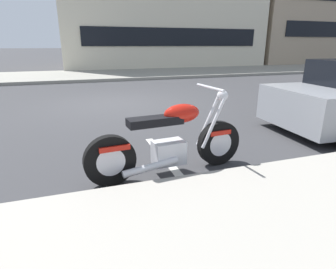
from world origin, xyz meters
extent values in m
plane|color=#333335|center=(0.00, 0.00, 0.00)|extent=(260.00, 260.00, 0.00)
cube|color=gray|center=(12.00, 7.50, 0.07)|extent=(120.00, 5.00, 0.14)
cube|color=silver|center=(0.00, -4.40, 0.00)|extent=(0.12, 2.20, 0.01)
cylinder|color=black|center=(0.65, -4.64, 0.31)|extent=(0.63, 0.17, 0.62)
cylinder|color=silver|center=(0.65, -4.64, 0.31)|extent=(0.35, 0.15, 0.34)
cylinder|color=black|center=(-0.86, -4.78, 0.31)|extent=(0.63, 0.17, 0.62)
cylinder|color=silver|center=(-0.86, -4.78, 0.31)|extent=(0.35, 0.15, 0.34)
cube|color=silver|center=(-0.11, -4.71, 0.29)|extent=(0.42, 0.30, 0.30)
cube|color=black|center=(-0.29, -4.73, 0.73)|extent=(0.70, 0.28, 0.10)
ellipsoid|color=#B7190F|center=(0.07, -4.70, 0.79)|extent=(0.50, 0.28, 0.24)
cube|color=#B7190F|center=(-0.81, -4.78, 0.48)|extent=(0.38, 0.21, 0.06)
cube|color=#B7190F|center=(0.63, -4.65, 0.48)|extent=(0.33, 0.19, 0.06)
cylinder|color=silver|center=(0.49, -4.59, 0.62)|extent=(0.34, 0.07, 0.65)
cylinder|color=silver|center=(0.51, -4.73, 0.62)|extent=(0.34, 0.07, 0.65)
cylinder|color=silver|center=(0.47, -4.66, 1.09)|extent=(0.09, 0.62, 0.04)
sphere|color=silver|center=(0.67, -4.64, 0.97)|extent=(0.15, 0.15, 0.15)
cylinder|color=silver|center=(-0.39, -4.88, 0.20)|extent=(0.71, 0.15, 0.16)
cylinder|color=black|center=(3.08, -3.18, 0.31)|extent=(0.63, 0.25, 0.62)
cube|color=beige|center=(5.24, 14.58, 4.67)|extent=(13.83, 9.55, 9.33)
cube|color=black|center=(5.24, 9.77, 2.05)|extent=(11.62, 0.06, 1.10)
camera|label=1|loc=(-1.17, -7.86, 1.62)|focal=29.71mm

